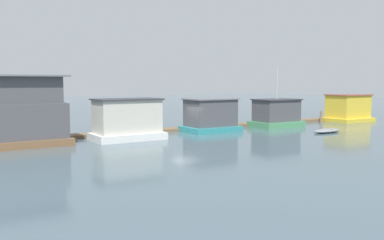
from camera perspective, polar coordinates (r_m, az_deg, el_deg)
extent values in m
plane|color=#475B66|center=(39.71, -0.77, -1.90)|extent=(200.00, 200.00, 0.00)
cube|color=brown|center=(42.20, -2.83, -1.28)|extent=(59.60, 1.69, 0.30)
cube|color=brown|center=(34.67, -21.40, -2.83)|extent=(6.69, 3.50, 0.56)
cube|color=#4C4C51|center=(34.50, -21.49, -0.17)|extent=(6.09, 2.90, 2.67)
cube|color=#4C4C51|center=(34.37, -21.62, 3.73)|extent=(5.42, 2.23, 2.02)
cube|color=slate|center=(34.37, -21.68, 5.51)|extent=(6.39, 3.20, 0.12)
cube|color=white|center=(36.41, -8.59, -2.13)|extent=(5.90, 3.46, 0.59)
cube|color=beige|center=(36.23, -8.62, 0.49)|extent=(5.23, 2.79, 2.75)
cube|color=#38383D|center=(36.15, -8.65, 2.75)|extent=(5.53, 3.09, 0.12)
cube|color=teal|center=(41.83, 2.46, -1.18)|extent=(5.25, 3.69, 0.54)
cube|color=#4C4C51|center=(41.68, 2.47, 0.96)|extent=(4.50, 2.94, 2.59)
cube|color=slate|center=(41.61, 2.48, 2.82)|extent=(4.80, 3.24, 0.12)
cube|color=#4C9360|center=(47.06, 11.16, -0.52)|extent=(5.28, 3.57, 0.61)
cube|color=#4C4C51|center=(46.94, 11.19, 1.24)|extent=(4.54, 2.83, 2.28)
cube|color=#38383D|center=(46.88, 11.22, 2.70)|extent=(4.84, 3.13, 0.12)
cylinder|color=#B2B2B7|center=(46.85, 11.27, 4.90)|extent=(0.12, 0.12, 3.47)
cube|color=gold|center=(55.89, 20.04, 0.07)|extent=(5.50, 4.04, 0.46)
cube|color=gold|center=(55.78, 20.09, 1.70)|extent=(4.66, 3.20, 2.73)
cube|color=brown|center=(55.72, 20.14, 3.17)|extent=(4.96, 3.50, 0.12)
ellipsoid|color=gray|center=(43.05, 17.55, -1.35)|extent=(3.69, 1.82, 0.36)
cube|color=#997F60|center=(43.04, 17.56, -1.18)|extent=(0.29, 1.23, 0.08)
cylinder|color=#846B4C|center=(54.28, 16.84, 0.47)|extent=(0.30, 0.30, 1.30)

